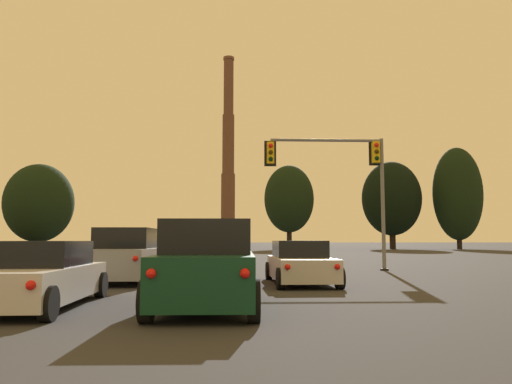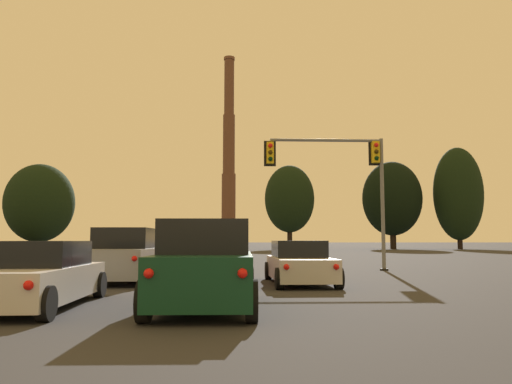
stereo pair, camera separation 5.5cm
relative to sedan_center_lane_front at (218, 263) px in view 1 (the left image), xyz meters
The scene contains 11 objects.
sedan_center_lane_front is the anchor object (origin of this frame).
suv_center_lane_second 6.13m from the sedan_center_lane_front, 90.25° to the right, with size 2.18×4.94×1.86m.
suv_left_lane_front 3.27m from the sedan_center_lane_front, 168.14° to the left, with size 2.13×4.92×1.86m.
sedan_left_lane_second 6.97m from the sedan_center_lane_front, 121.98° to the right, with size 2.06×4.74×1.43m.
sedan_right_lane_front 2.75m from the sedan_center_lane_front, ahead, with size 2.07×4.74×1.43m.
traffic_light_overhead_right 9.79m from the sedan_center_lane_front, 48.91° to the left, with size 5.91×0.50×6.37m.
smokestack 109.39m from the sedan_center_lane_front, 90.56° to the left, with size 5.58×5.58×48.40m.
treeline_left_mid 60.81m from the sedan_center_lane_front, 81.42° to the left, with size 7.68×6.91×13.05m.
treeline_center_right 71.41m from the sedan_center_lane_front, 59.25° to the left, with size 7.75×6.97×16.32m.
treeline_right_mid 67.63m from the sedan_center_lane_front, 67.36° to the left, with size 9.51×8.56×14.09m.
treeline_far_left 69.19m from the sedan_center_lane_front, 115.81° to the left, with size 10.63×9.57×13.33m.
Camera 1 is at (0.87, -1.17, 1.45)m, focal length 35.00 mm.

